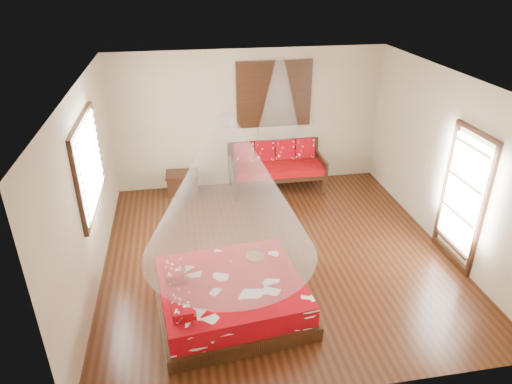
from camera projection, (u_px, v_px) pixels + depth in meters
room at (278, 176)px, 6.83m from camera, size 5.54×5.54×2.84m
bed at (230, 296)px, 6.13m from camera, size 2.12×1.95×0.63m
daybed at (276, 164)px, 9.40m from camera, size 1.93×0.86×0.98m
storage_chest at (183, 183)px, 9.29m from camera, size 0.66×0.50×0.45m
shutter_panel at (274, 94)px, 9.07m from camera, size 1.52×0.06×1.32m
window_left at (89, 164)px, 6.46m from camera, size 0.10×1.74×1.34m
glazed_door at (463, 199)px, 6.87m from camera, size 0.08×1.02×2.16m
wine_tray at (255, 254)px, 6.46m from camera, size 0.28×0.28×0.22m
mosquito_net_main at (228, 190)px, 5.41m from camera, size 2.21×2.21×1.80m
mosquito_net_daybed at (279, 96)px, 8.61m from camera, size 0.83×0.83×1.50m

